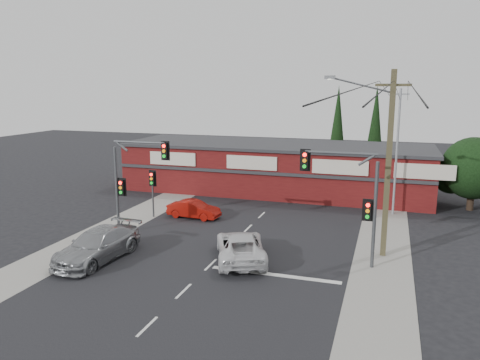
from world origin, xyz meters
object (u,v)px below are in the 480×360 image
(shop_building, at_px, (275,167))
(utility_pole, at_px, (386,158))
(red_sedan, at_px, (194,209))
(white_suv, at_px, (241,246))
(silver_suv, at_px, (97,245))

(shop_building, xyz_separation_m, utility_pole, (9.36, -14.00, 3.26))
(red_sedan, bearing_deg, white_suv, -136.22)
(silver_suv, height_order, shop_building, shop_building)
(shop_building, relative_size, utility_pole, 2.73)
(shop_building, bearing_deg, white_suv, -82.49)
(red_sedan, distance_m, utility_pole, 14.12)
(white_suv, height_order, red_sedan, white_suv)
(white_suv, bearing_deg, utility_pole, -178.77)
(white_suv, bearing_deg, red_sedan, -71.73)
(silver_suv, xyz_separation_m, red_sedan, (1.61, 9.14, -0.20))
(shop_building, bearing_deg, silver_suv, -104.48)
(red_sedan, relative_size, utility_pole, 0.38)
(shop_building, height_order, utility_pole, utility_pole)
(white_suv, height_order, shop_building, shop_building)
(red_sedan, xyz_separation_m, shop_building, (3.40, 10.27, 1.51))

